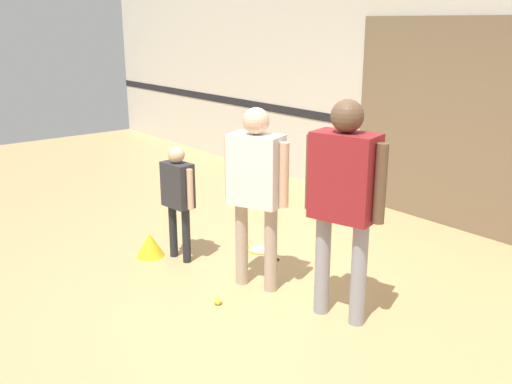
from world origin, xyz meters
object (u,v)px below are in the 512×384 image
person_instructor (256,180)px  person_student_left (178,191)px  person_student_right (344,188)px  racket_spare_on_floor (261,249)px  tennis_ball_near_instructor (218,301)px  training_cone (150,245)px  tennis_ball_by_spare_racket (246,247)px

person_instructor → person_student_left: (-0.97, -0.20, -0.29)m
person_student_right → racket_spare_on_floor: 1.89m
person_student_right → tennis_ball_near_instructor: 1.47m
training_cone → person_student_left: bearing=37.5°
person_instructor → person_student_right: bearing=-10.8°
person_student_left → person_student_right: (1.83, 0.36, 0.38)m
person_student_left → racket_spare_on_floor: (0.34, 0.78, -0.71)m
person_student_right → racket_spare_on_floor: size_ratio=3.47×
person_instructor → tennis_ball_by_spare_racket: (-0.73, 0.46, -0.98)m
person_student_left → tennis_ball_near_instructor: size_ratio=17.69×
person_student_left → person_student_right: size_ratio=0.66×
tennis_ball_near_instructor → racket_spare_on_floor: bearing=123.3°
person_instructor → person_student_right: size_ratio=0.92×
person_student_left → racket_spare_on_floor: bearing=60.0°
person_student_right → tennis_ball_near_instructor: size_ratio=26.89×
tennis_ball_near_instructor → person_student_left: bearing=165.0°
person_student_left → person_student_right: person_student_right is taller
tennis_ball_by_spare_racket → person_student_right: bearing=-10.6°
person_instructor → training_cone: bearing=176.4°
training_cone → racket_spare_on_floor: bearing=58.2°
tennis_ball_near_instructor → tennis_ball_by_spare_racket: size_ratio=1.00×
person_instructor → person_student_right: person_student_right is taller
racket_spare_on_floor → tennis_ball_by_spare_racket: (-0.11, -0.12, 0.02)m
person_student_right → tennis_ball_by_spare_racket: (-1.60, 0.30, -1.06)m
tennis_ball_near_instructor → tennis_ball_by_spare_racket: bearing=130.5°
person_student_right → training_cone: 2.38m
person_student_left → tennis_ball_near_instructor: bearing=-21.1°
person_student_right → racket_spare_on_floor: (-1.49, 0.42, -1.09)m
person_instructor → tennis_ball_near_instructor: (0.07, -0.47, -0.98)m
racket_spare_on_floor → training_cone: (-0.61, -0.98, 0.11)m
racket_spare_on_floor → training_cone: 1.16m
person_student_left → training_cone: (-0.26, -0.20, -0.60)m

